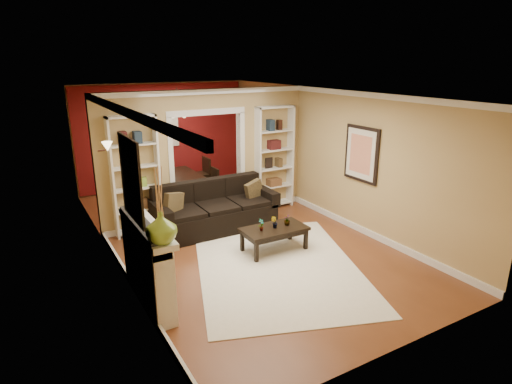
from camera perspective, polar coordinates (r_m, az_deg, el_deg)
floor at (r=8.35m, az=-2.93°, el=-5.74°), size 8.00×8.00×0.00m
ceiling at (r=7.71m, az=-3.24°, el=13.06°), size 8.00×8.00×0.00m
wall_back at (r=11.56m, az=-12.24°, el=7.38°), size 8.00×0.00×8.00m
wall_front at (r=4.89m, az=19.00°, el=-6.79°), size 8.00×0.00×8.00m
wall_left at (r=7.22m, az=-19.17°, el=0.93°), size 0.00×8.00×8.00m
wall_right at (r=9.14m, az=9.63°, el=4.96°), size 0.00×8.00×8.00m
partition_wall at (r=8.98m, az=-6.58°, el=4.87°), size 4.50×0.15×2.70m
red_back_panel at (r=11.53m, az=-12.19°, el=7.21°), size 4.44×0.04×2.64m
dining_window at (r=11.46m, az=-12.20°, el=8.32°), size 0.78×0.03×0.98m
area_rug at (r=7.16m, az=2.83°, el=-9.81°), size 3.59×4.21×0.01m
sofa at (r=8.49m, az=-5.43°, el=-1.98°), size 2.43×1.05×0.95m
pillow_left at (r=8.11m, az=-10.93°, el=-1.65°), size 0.43×0.31×0.43m
pillow_right at (r=8.79m, az=-0.31°, el=0.04°), size 0.40×0.20×0.39m
coffee_table at (r=7.63m, az=2.44°, el=-6.29°), size 1.15×0.63×0.43m
plant_left at (r=7.37m, az=0.72°, el=-4.40°), size 0.14×0.12×0.22m
plant_center at (r=7.51m, az=2.47°, el=-4.07°), size 0.14×0.14×0.20m
plant_right at (r=7.64m, az=4.15°, el=-3.72°), size 0.15×0.15×0.19m
bookshelf_left at (r=8.39m, az=-15.80°, el=2.02°), size 0.90×0.30×2.30m
bookshelf_right at (r=9.59m, az=2.40°, el=4.54°), size 0.90×0.30×2.30m
fireplace at (r=6.15m, az=-14.11°, el=-9.18°), size 0.32×1.70×1.16m
vase at (r=5.22m, az=-12.53°, el=-4.62°), size 0.42×0.42×0.39m
mirror at (r=5.69m, az=-16.35°, el=1.64°), size 0.03×0.95×1.10m
wall_sconce at (r=7.66m, az=-19.63°, el=5.48°), size 0.18×0.18×0.22m
framed_art at (r=8.34m, az=13.85°, el=4.93°), size 0.04×0.85×1.05m
dining_table at (r=10.52m, az=-9.85°, el=0.67°), size 1.70×0.95×0.60m
dining_chair_nw at (r=10.05m, az=-12.21°, el=0.35°), size 0.44×0.44×0.80m
dining_chair_ne at (r=10.43m, az=-6.47°, el=1.15°), size 0.46×0.46×0.77m
dining_chair_sw at (r=10.60m, az=-13.24°, el=1.27°), size 0.47×0.47×0.84m
dining_chair_se at (r=10.94m, az=-7.75°, el=2.26°), size 0.54×0.54×0.91m
chandelier at (r=10.24m, az=-10.16°, el=10.06°), size 0.50×0.50×0.30m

